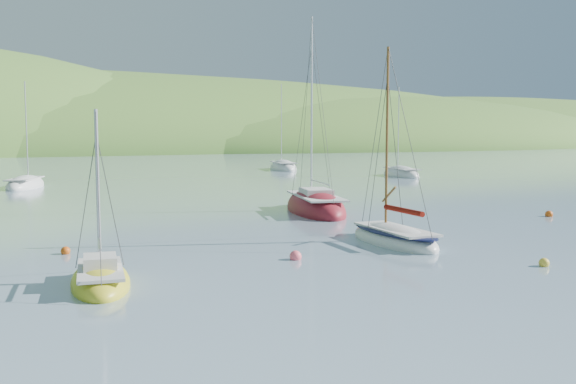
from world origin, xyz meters
name	(u,v)px	position (x,y,z in m)	size (l,w,h in m)	color
ground	(424,263)	(0.00, 0.00, 0.00)	(700.00, 700.00, 0.00)	#758DA2
shoreline_hills	(5,150)	(-9.66, 172.42, 0.00)	(690.00, 135.00, 56.00)	#366A28
daysailer_white	(394,238)	(1.50, 4.12, 0.22)	(2.59, 6.23, 9.40)	white
sloop_red	(315,208)	(3.51, 15.48, 0.24)	(5.10, 9.36, 13.15)	maroon
sailboat_yellow	(101,281)	(-11.73, 1.53, 0.16)	(2.52, 4.93, 6.26)	gold
distant_sloop_a	(25,186)	(-11.70, 42.07, 0.18)	(4.88, 7.66, 10.32)	white
distant_sloop_b	(283,168)	(20.67, 57.01, 0.20)	(4.89, 9.07, 12.29)	white
distant_sloop_d	(401,175)	(27.39, 40.01, 0.18)	(4.18, 8.03, 10.91)	white
mooring_buoys	(395,240)	(1.56, 4.13, 0.12)	(27.55, 10.60, 0.47)	yellow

